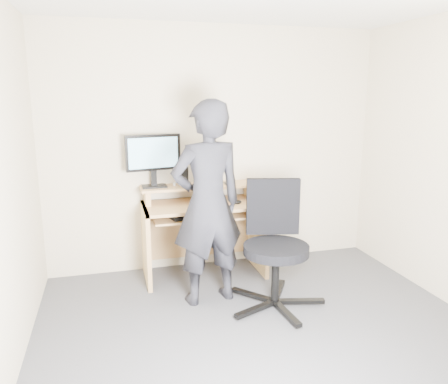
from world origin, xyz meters
name	(u,v)px	position (x,y,z in m)	size (l,w,h in m)	color
ground	(274,348)	(0.00, 0.00, 0.00)	(3.50, 3.50, 0.00)	#4C4C51
back_wall	(215,149)	(0.00, 1.75, 1.25)	(3.50, 0.02, 2.50)	beige
desk	(202,221)	(-0.20, 1.53, 0.55)	(1.20, 0.60, 0.91)	tan
monitor	(153,156)	(-0.66, 1.61, 1.22)	(0.55, 0.15, 0.52)	black
external_drive	(184,176)	(-0.36, 1.61, 1.01)	(0.07, 0.13, 0.20)	black
travel_mug	(214,176)	(-0.05, 1.60, 1.00)	(0.08, 0.08, 0.18)	silver
smartphone	(228,183)	(0.09, 1.58, 0.92)	(0.07, 0.13, 0.01)	black
charger	(185,186)	(-0.37, 1.50, 0.93)	(0.04, 0.04, 0.04)	black
headphones	(181,184)	(-0.39, 1.64, 0.92)	(0.16, 0.16, 0.02)	silver
keyboard	(193,215)	(-0.32, 1.36, 0.67)	(0.46, 0.18, 0.03)	black
mouse	(237,202)	(0.12, 1.35, 0.77)	(0.10, 0.06, 0.04)	black
office_chair	(275,240)	(0.26, 0.69, 0.58)	(0.85, 0.83, 1.06)	black
person	(208,204)	(-0.29, 0.88, 0.89)	(0.65, 0.43, 1.78)	black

